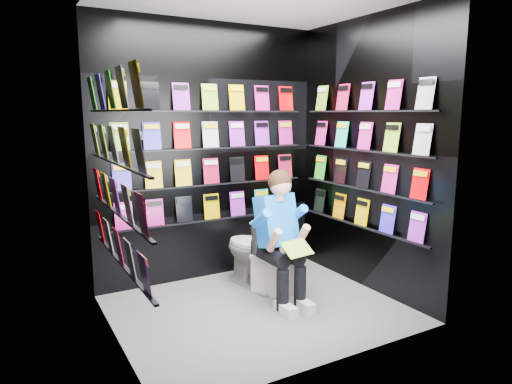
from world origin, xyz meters
TOP-DOWN VIEW (x-y plane):
  - floor at (0.00, 0.00)m, footprint 2.40×2.40m
  - wall_back at (0.00, 1.00)m, footprint 2.40×0.04m
  - wall_front at (0.00, -1.00)m, footprint 2.40×0.04m
  - wall_left at (-1.20, 0.00)m, footprint 0.04×2.00m
  - wall_right at (1.20, 0.00)m, footprint 0.04×2.00m
  - comics_back at (0.00, 0.97)m, footprint 2.10×0.06m
  - comics_left at (-1.17, 0.00)m, footprint 0.06×1.70m
  - comics_right at (1.17, 0.00)m, footprint 0.06×1.70m
  - toilet at (0.25, 0.50)m, footprint 0.51×0.80m
  - longbox at (0.34, 0.23)m, footprint 0.41×0.51m
  - longbox_lid at (0.34, 0.23)m, footprint 0.44×0.53m
  - reader at (0.25, 0.12)m, footprint 0.55×0.74m
  - held_comic at (0.25, -0.23)m, footprint 0.28×0.18m

SIDE VIEW (x-z plane):
  - floor at x=0.00m, z-range 0.00..0.00m
  - longbox at x=0.34m, z-range 0.00..0.33m
  - longbox_lid at x=0.34m, z-range 0.33..0.37m
  - toilet at x=0.25m, z-range 0.00..0.73m
  - held_comic at x=0.25m, z-range 0.52..0.64m
  - reader at x=0.25m, z-range 0.10..1.37m
  - wall_back at x=0.00m, z-range 0.00..2.60m
  - wall_front at x=0.00m, z-range 0.00..2.60m
  - wall_left at x=-1.20m, z-range 0.00..2.60m
  - wall_right at x=1.20m, z-range 0.00..2.60m
  - comics_back at x=0.00m, z-range 0.62..1.99m
  - comics_left at x=-1.17m, z-range 0.62..1.99m
  - comics_right at x=1.17m, z-range 0.62..1.99m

